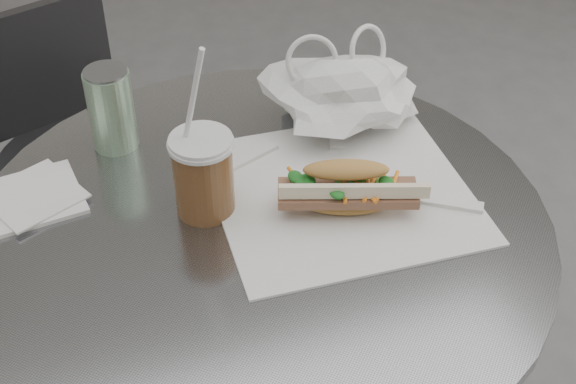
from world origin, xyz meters
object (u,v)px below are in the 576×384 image
object	(u,v)px
chair_far	(92,202)
iced_coffee	(203,173)
drink_can	(111,109)
sunglasses	(360,116)
cafe_table	(263,356)
banh_mi	(347,188)

from	to	relation	value
chair_far	iced_coffee	world-z (taller)	iced_coffee
drink_can	sunglasses	bearing A→B (deg)	-13.04
cafe_table	banh_mi	world-z (taller)	banh_mi
iced_coffee	sunglasses	bearing A→B (deg)	20.89
drink_can	iced_coffee	bearing A→B (deg)	-65.93
sunglasses	drink_can	size ratio (longest dim) A/B	0.81
cafe_table	chair_far	world-z (taller)	cafe_table
banh_mi	sunglasses	world-z (taller)	banh_mi
chair_far	banh_mi	xyz separation A→B (m)	(0.28, -0.65, 0.45)
banh_mi	cafe_table	bearing A→B (deg)	-170.88
cafe_table	banh_mi	distance (m)	0.33
banh_mi	iced_coffee	world-z (taller)	iced_coffee
banh_mi	iced_coffee	size ratio (longest dim) A/B	0.97
iced_coffee	drink_can	distance (m)	0.20
banh_mi	iced_coffee	bearing A→B (deg)	177.88
cafe_table	sunglasses	world-z (taller)	sunglasses
banh_mi	iced_coffee	distance (m)	0.18
cafe_table	sunglasses	distance (m)	0.39
drink_can	chair_far	bearing A→B (deg)	94.65
cafe_table	iced_coffee	world-z (taller)	iced_coffee
banh_mi	drink_can	distance (m)	0.36
sunglasses	banh_mi	bearing A→B (deg)	-144.71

